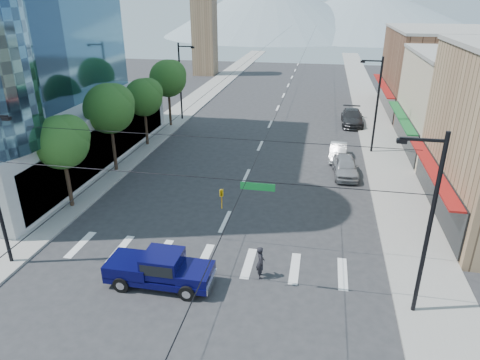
{
  "coord_description": "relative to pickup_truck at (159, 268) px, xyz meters",
  "views": [
    {
      "loc": [
        5.78,
        -18.55,
        13.95
      ],
      "look_at": [
        0.97,
        6.28,
        3.0
      ],
      "focal_mm": 32.0,
      "sensor_mm": 36.0,
      "label": 1
    }
  ],
  "objects": [
    {
      "name": "parked_car_near",
      "position": [
        9.95,
        16.97,
        -0.17
      ],
      "size": [
        2.25,
        4.93,
        1.64
      ],
      "primitive_type": "imported",
      "rotation": [
        0.0,
        0.0,
        0.07
      ],
      "color": "#98989D",
      "rests_on": "ground"
    },
    {
      "name": "clock_tower",
      "position": [
        -14.67,
        63.24,
        9.65
      ],
      "size": [
        4.8,
        4.8,
        20.4
      ],
      "color": "#8C6B4C",
      "rests_on": "ground"
    },
    {
      "name": "lamp_pole_ne",
      "position": [
        12.49,
        23.24,
        3.95
      ],
      "size": [
        2.0,
        0.25,
        9.0
      ],
      "color": "black",
      "rests_on": "ground"
    },
    {
      "name": "tree_midfar",
      "position": [
        -9.24,
        21.34,
        4.0
      ],
      "size": [
        3.65,
        3.64,
        6.71
      ],
      "color": "black",
      "rests_on": "ground"
    },
    {
      "name": "mountain_left",
      "position": [
        -13.17,
        151.24,
        10.01
      ],
      "size": [
        80.0,
        80.0,
        22.0
      ],
      "primitive_type": "cone",
      "color": "gray",
      "rests_on": "ground"
    },
    {
      "name": "parked_car_mid",
      "position": [
        9.43,
        20.91,
        -0.29
      ],
      "size": [
        1.71,
        4.3,
        1.39
      ],
      "primitive_type": "imported",
      "rotation": [
        0.0,
        0.0,
        -0.06
      ],
      "color": "white",
      "rests_on": "ground"
    },
    {
      "name": "parked_car_far",
      "position": [
        11.23,
        32.87,
        -0.13
      ],
      "size": [
        2.43,
        5.93,
        1.72
      ],
      "primitive_type": "imported",
      "rotation": [
        0.0,
        0.0,
        0.0
      ],
      "color": "#2A2A2C",
      "rests_on": "ground"
    },
    {
      "name": "sidewalk_right",
      "position": [
        13.83,
        41.24,
        -0.91
      ],
      "size": [
        4.0,
        120.0,
        0.15
      ],
      "primitive_type": "cube",
      "color": "gray",
      "rests_on": "ground"
    },
    {
      "name": "tree_near",
      "position": [
        -9.24,
        7.34,
        4.0
      ],
      "size": [
        3.65,
        3.64,
        6.71
      ],
      "color": "black",
      "rests_on": "ground"
    },
    {
      "name": "mountain_right",
      "position": [
        21.83,
        161.24,
        8.01
      ],
      "size": [
        90.0,
        90.0,
        18.0
      ],
      "primitive_type": "cone",
      "color": "gray",
      "rests_on": "ground"
    },
    {
      "name": "signal_rig",
      "position": [
        2.02,
        0.24,
        3.66
      ],
      "size": [
        21.8,
        0.2,
        9.0
      ],
      "color": "black",
      "rests_on": "ground"
    },
    {
      "name": "pedestrian",
      "position": [
        5.04,
        1.64,
        -0.06
      ],
      "size": [
        0.63,
        0.78,
        1.85
      ],
      "primitive_type": "imported",
      "rotation": [
        0.0,
        0.0,
        1.88
      ],
      "color": "black",
      "rests_on": "ground"
    },
    {
      "name": "lamp_pole_nw",
      "position": [
        -8.84,
        31.24,
        3.95
      ],
      "size": [
        2.0,
        0.25,
        9.0
      ],
      "color": "black",
      "rests_on": "ground"
    },
    {
      "name": "ground",
      "position": [
        1.83,
        1.24,
        -0.99
      ],
      "size": [
        160.0,
        160.0,
        0.0
      ],
      "primitive_type": "plane",
      "color": "#28282B",
      "rests_on": "ground"
    },
    {
      "name": "pickup_truck",
      "position": [
        0.0,
        0.0,
        0.0
      ],
      "size": [
        5.62,
        2.21,
        1.9
      ],
      "rotation": [
        0.0,
        0.0,
        -0.0
      ],
      "color": "#080840",
      "rests_on": "ground"
    },
    {
      "name": "tree_far",
      "position": [
        -9.24,
        28.34,
        4.61
      ],
      "size": [
        4.09,
        4.09,
        7.52
      ],
      "color": "black",
      "rests_on": "ground"
    },
    {
      "name": "tree_midnear",
      "position": [
        -9.24,
        14.34,
        4.61
      ],
      "size": [
        4.09,
        4.09,
        7.52
      ],
      "color": "black",
      "rests_on": "ground"
    },
    {
      "name": "shop_mid",
      "position": [
        21.83,
        25.24,
        3.51
      ],
      "size": [
        12.0,
        14.0,
        9.0
      ],
      "primitive_type": "cube",
      "color": "tan",
      "rests_on": "ground"
    },
    {
      "name": "sidewalk_left",
      "position": [
        -10.17,
        41.24,
        -0.91
      ],
      "size": [
        4.0,
        120.0,
        0.15
      ],
      "primitive_type": "cube",
      "color": "gray",
      "rests_on": "ground"
    },
    {
      "name": "shop_far",
      "position": [
        21.83,
        41.24,
        4.01
      ],
      "size": [
        12.0,
        18.0,
        10.0
      ],
      "primitive_type": "cube",
      "color": "brown",
      "rests_on": "ground"
    }
  ]
}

